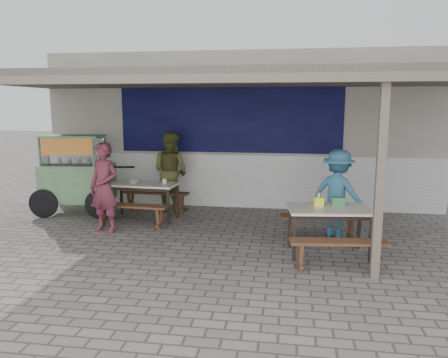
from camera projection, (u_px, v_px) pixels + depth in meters
The scene contains 17 objects.
ground at pixel (215, 248), 7.15m from camera, with size 60.00×60.00×0.00m, color slate.
back_wall at pixel (241, 130), 10.35m from camera, with size 9.00×1.28×3.50m.
warung_roof at pixel (224, 81), 7.57m from camera, with size 9.00×4.21×2.81m.
table_left at pixel (143, 187), 8.82m from camera, with size 1.42×0.76×0.75m.
bench_left_street at pixel (130, 210), 8.27m from camera, with size 1.49×0.38×0.45m.
bench_left_wall at pixel (155, 197), 9.49m from camera, with size 1.49×0.38×0.45m.
table_right at pixel (329, 213), 6.71m from camera, with size 1.32×0.90×0.75m.
bench_right_street at pixel (338, 249), 6.07m from camera, with size 1.37×0.43×0.45m.
bench_right_wall at pixel (320, 222), 7.46m from camera, with size 1.37×0.43×0.45m.
vendor_cart at pixel (76, 172), 9.25m from camera, with size 2.08×0.96×1.68m.
patron_street_side at pixel (104, 188), 7.93m from camera, with size 0.60×0.40×1.65m, color maroon.
patron_wall_side at pixel (171, 172), 9.55m from camera, with size 0.85×0.66×1.74m, color #4F5327.
patron_right_table at pixel (338, 193), 7.67m from camera, with size 1.00×0.57×1.55m, color teal.
tissue_box at pixel (319, 201), 6.82m from camera, with size 0.14×0.14×0.14m, color #F6F429.
donation_box at pixel (338, 201), 6.85m from camera, with size 0.20×0.13×0.13m, color #387E49.
condiment_jar at pixel (165, 181), 8.77m from camera, with size 0.09×0.09×0.10m, color silver.
condiment_bowl at pixel (133, 182), 8.80m from camera, with size 0.19×0.19×0.05m, color silver.
Camera 1 is at (1.19, -6.76, 2.31)m, focal length 35.00 mm.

